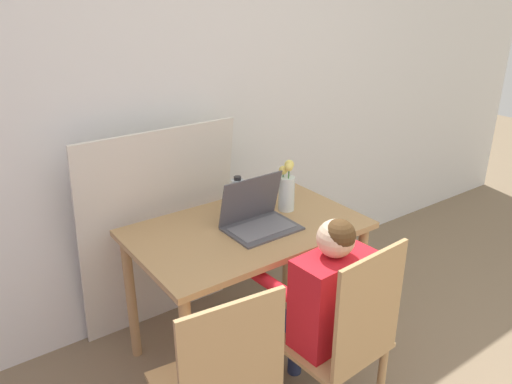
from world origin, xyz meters
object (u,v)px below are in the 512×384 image
object	(u,v)px
chair_occupied	(343,340)
flower_vase	(287,189)
laptop	(257,216)
water_bottle	(238,194)
person_seated	(322,297)

from	to	relation	value
chair_occupied	flower_vase	distance (m)	0.83
chair_occupied	flower_vase	xyz separation A→B (m)	(0.25, 0.69, 0.39)
laptop	water_bottle	distance (m)	0.23
person_seated	water_bottle	xyz separation A→B (m)	(0.05, 0.72, 0.21)
chair_occupied	person_seated	size ratio (longest dim) A/B	0.93
laptop	flower_vase	xyz separation A→B (m)	(0.24, 0.07, 0.06)
flower_vase	water_bottle	xyz separation A→B (m)	(-0.21, 0.15, -0.03)
person_seated	flower_vase	bearing A→B (deg)	-117.87
chair_occupied	person_seated	xyz separation A→B (m)	(-0.01, 0.13, 0.14)
laptop	chair_occupied	bearing A→B (deg)	-91.38
chair_occupied	person_seated	world-z (taller)	person_seated
person_seated	laptop	bearing A→B (deg)	-95.45
person_seated	water_bottle	bearing A→B (deg)	-97.64
chair_occupied	laptop	distance (m)	0.70
laptop	flower_vase	distance (m)	0.26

